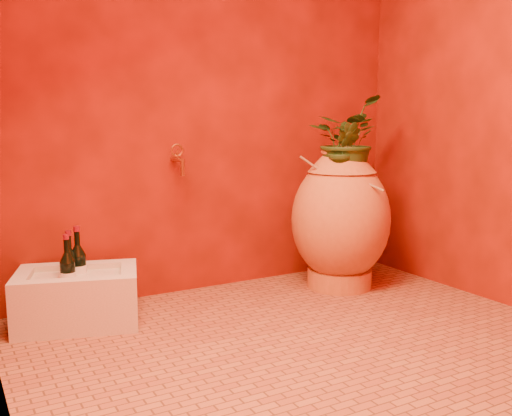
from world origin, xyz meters
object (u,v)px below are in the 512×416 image
stone_basin (78,299)px  wall_tap (178,158)px  wine_bottle_b (68,275)px  wine_bottle_a (79,268)px  amphora (341,219)px  wine_bottle_c (70,271)px

stone_basin → wall_tap: (0.61, 0.17, 0.66)m
stone_basin → wall_tap: size_ratio=3.81×
wall_tap → stone_basin: bearing=-164.1°
wine_bottle_b → wall_tap: (0.65, 0.19, 0.53)m
wine_bottle_a → wall_tap: bearing=10.5°
wine_bottle_a → wine_bottle_b: size_ratio=1.07×
amphora → stone_basin: (-1.51, 0.12, -0.29)m
amphora → wine_bottle_a: amphora is taller
amphora → wall_tap: wall_tap is taller
stone_basin → wine_bottle_c: 0.15m
wine_bottle_a → wine_bottle_b: bearing=-131.0°
wine_bottle_a → wine_bottle_b: wine_bottle_a is taller
stone_basin → wall_tap: bearing=15.9°
stone_basin → wine_bottle_c: (-0.02, 0.06, 0.13)m
stone_basin → wine_bottle_b: size_ratio=2.14×
stone_basin → wall_tap: 0.92m
wine_bottle_c → wall_tap: wall_tap is taller
amphora → stone_basin: bearing=175.4°
stone_basin → wine_bottle_b: wine_bottle_b is taller
amphora → wine_bottle_a: bearing=172.8°
amphora → stone_basin: amphora is taller
wine_bottle_c → wall_tap: size_ratio=1.80×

